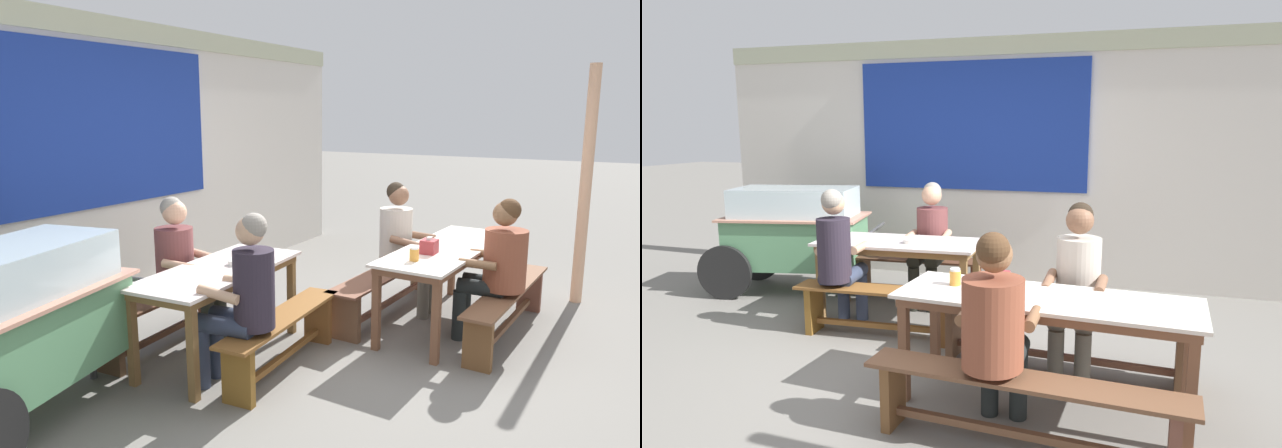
% 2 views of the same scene
% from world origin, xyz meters
% --- Properties ---
extents(ground_plane, '(40.00, 40.00, 0.00)m').
position_xyz_m(ground_plane, '(0.00, 0.00, 0.00)').
color(ground_plane, slate).
extents(backdrop_wall, '(7.31, 0.23, 2.76)m').
position_xyz_m(backdrop_wall, '(-0.02, 2.60, 1.46)').
color(backdrop_wall, silver).
rests_on(backdrop_wall, ground_plane).
extents(dining_table_far, '(1.56, 0.74, 0.73)m').
position_xyz_m(dining_table_far, '(-0.74, 1.01, 0.65)').
color(dining_table_far, silver).
rests_on(dining_table_far, ground_plane).
extents(dining_table_near, '(1.93, 0.75, 0.73)m').
position_xyz_m(dining_table_near, '(0.82, -0.32, 0.65)').
color(dining_table_near, silver).
rests_on(dining_table_near, ground_plane).
extents(bench_far_back, '(1.48, 0.37, 0.43)m').
position_xyz_m(bench_far_back, '(-0.78, 1.57, 0.28)').
color(bench_far_back, '#543322').
rests_on(bench_far_back, ground_plane).
extents(bench_far_front, '(1.44, 0.35, 0.43)m').
position_xyz_m(bench_far_front, '(-0.71, 0.45, 0.28)').
color(bench_far_front, brown).
rests_on(bench_far_front, ground_plane).
extents(bench_near_back, '(1.91, 0.43, 0.43)m').
position_xyz_m(bench_near_back, '(0.86, 0.24, 0.29)').
color(bench_near_back, brown).
rests_on(bench_near_back, ground_plane).
extents(bench_near_front, '(1.83, 0.37, 0.43)m').
position_xyz_m(bench_near_front, '(0.79, -0.88, 0.29)').
color(bench_near_front, brown).
rests_on(bench_near_front, ground_plane).
extents(food_cart, '(1.94, 1.10, 1.14)m').
position_xyz_m(food_cart, '(-2.16, 1.44, 0.68)').
color(food_cart, '#548A5F').
rests_on(food_cart, ground_plane).
extents(person_left_back_turned, '(0.43, 0.58, 1.27)m').
position_xyz_m(person_left_back_turned, '(-1.10, 0.51, 0.70)').
color(person_left_back_turned, '#303950').
rests_on(person_left_back_turned, ground_plane).
extents(person_right_near_table, '(0.43, 0.55, 1.26)m').
position_xyz_m(person_right_near_table, '(0.97, 0.17, 0.70)').
color(person_right_near_table, '#686358').
rests_on(person_right_near_table, ground_plane).
extents(person_center_facing, '(0.45, 0.60, 1.23)m').
position_xyz_m(person_center_facing, '(-0.61, 1.50, 0.69)').
color(person_center_facing, '#272821').
rests_on(person_center_facing, ground_plane).
extents(person_near_front, '(0.46, 0.57, 1.23)m').
position_xyz_m(person_near_front, '(0.62, -0.81, 0.70)').
color(person_near_front, black).
rests_on(person_near_front, ground_plane).
extents(tissue_box, '(0.15, 0.13, 0.14)m').
position_xyz_m(tissue_box, '(0.50, -0.26, 0.79)').
color(tissue_box, maroon).
rests_on(tissue_box, dining_table_near).
extents(condiment_jar, '(0.08, 0.08, 0.11)m').
position_xyz_m(condiment_jar, '(0.20, -0.23, 0.78)').
color(condiment_jar, orange).
rests_on(condiment_jar, dining_table_near).
extents(soup_bowl, '(0.15, 0.15, 0.04)m').
position_xyz_m(soup_bowl, '(-0.59, 0.95, 0.75)').
color(soup_bowl, silver).
rests_on(soup_bowl, dining_table_far).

